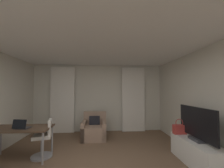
% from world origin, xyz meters
% --- Properties ---
extents(wall_window, '(5.12, 0.06, 2.60)m').
position_xyz_m(wall_window, '(0.00, 3.03, 1.30)').
color(wall_window, beige).
rests_on(wall_window, ground).
extents(ceiling, '(5.12, 6.12, 0.06)m').
position_xyz_m(ceiling, '(0.00, 0.00, 2.63)').
color(ceiling, white).
rests_on(ceiling, wall_left).
extents(curtain_left_panel, '(0.90, 0.06, 2.50)m').
position_xyz_m(curtain_left_panel, '(-1.38, 2.90, 1.25)').
color(curtain_left_panel, silver).
rests_on(curtain_left_panel, ground).
extents(curtain_right_panel, '(0.90, 0.06, 2.50)m').
position_xyz_m(curtain_right_panel, '(1.38, 2.90, 1.25)').
color(curtain_right_panel, silver).
rests_on(curtain_right_panel, ground).
extents(armchair, '(0.80, 0.85, 0.84)m').
position_xyz_m(armchair, '(-0.12, 2.20, 0.28)').
color(armchair, '#997A66').
rests_on(armchair, ground).
extents(desk, '(1.35, 0.67, 0.73)m').
position_xyz_m(desk, '(-1.76, 0.87, 0.67)').
color(desk, '#4C3828').
rests_on(desk, ground).
extents(desk_chair, '(0.49, 0.49, 0.88)m').
position_xyz_m(desk_chair, '(-1.26, 0.96, 0.39)').
color(desk_chair, gray).
rests_on(desk_chair, ground).
extents(laptop, '(0.36, 0.30, 0.22)m').
position_xyz_m(laptop, '(-1.68, 0.77, 0.78)').
color(laptop, '#2D2D33').
rests_on(laptop, desk).
extents(tv_console, '(0.49, 1.30, 0.52)m').
position_xyz_m(tv_console, '(2.18, 0.36, 0.26)').
color(tv_console, white).
rests_on(tv_console, ground).
extents(tv_flatscreen, '(0.20, 1.15, 0.72)m').
position_xyz_m(tv_flatscreen, '(2.18, 0.33, 0.86)').
color(tv_flatscreen, '#333338').
rests_on(tv_flatscreen, tv_console).
extents(handbag_primary, '(0.30, 0.14, 0.37)m').
position_xyz_m(handbag_primary, '(2.07, 0.82, 0.64)').
color(handbag_primary, '#B73833').
rests_on(handbag_primary, tv_console).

